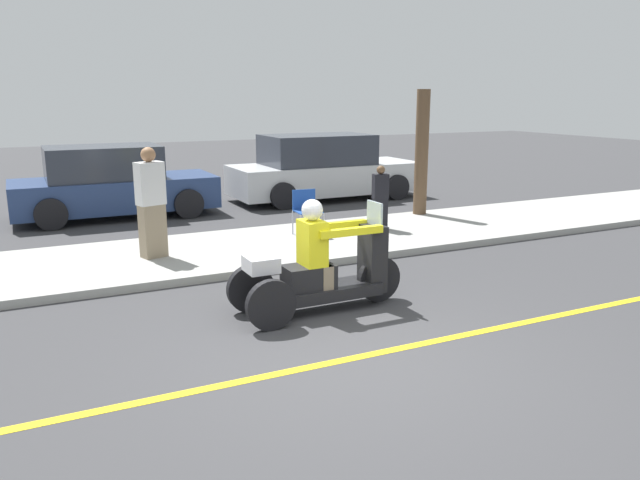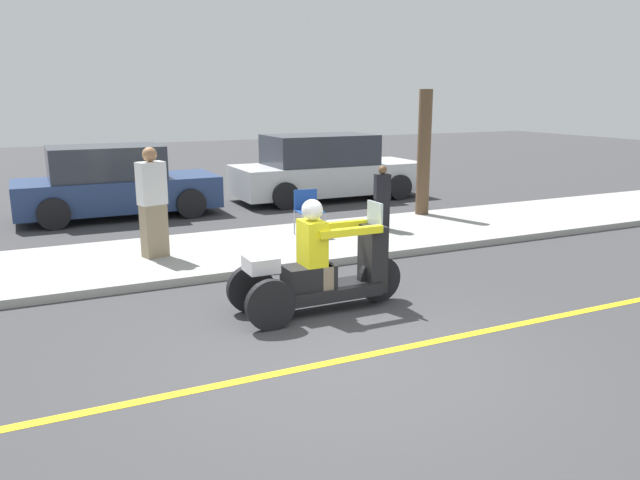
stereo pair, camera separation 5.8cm
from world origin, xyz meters
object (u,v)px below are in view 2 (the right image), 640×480
Objects in this scene: folding_chair_set_back at (308,208)px; tree_trunk at (424,153)px; parked_car_lot_far at (325,169)px; spectator_by_tree at (382,199)px; parked_car_lot_left at (115,184)px; spectator_far_back at (153,205)px; motorcycle_trike at (320,272)px.

tree_trunk is (3.05, 0.79, 0.80)m from folding_chair_set_back.
parked_car_lot_far is (2.35, 4.07, 0.14)m from folding_chair_set_back.
spectator_by_tree is 5.94m from parked_car_lot_left.
tree_trunk reaches higher than parked_car_lot_left.
spectator_by_tree is at bearing 2.92° from spectator_far_back.
tree_trunk is at bearing 14.54° from folding_chair_set_back.
folding_chair_set_back is at bearing -120.04° from parked_car_lot_far.
tree_trunk reaches higher than parked_car_lot_far.
folding_chair_set_back is (2.83, 0.38, -0.33)m from spectator_far_back.
motorcycle_trike is 1.29× the size of spectator_far_back.
parked_car_lot_far is at bearing 59.96° from folding_chair_set_back.
spectator_by_tree is (2.90, 3.33, 0.20)m from motorcycle_trike.
parked_car_lot_far is (3.78, 7.56, 0.26)m from motorcycle_trike.
spectator_by_tree is at bearing -43.63° from parked_car_lot_left.
parked_car_lot_left is 0.88× the size of parked_car_lot_far.
parked_car_lot_left is 1.62× the size of tree_trunk.
motorcycle_trike is 1.84× the size of spectator_by_tree.
spectator_by_tree is 0.46× the size of tree_trunk.
spectator_by_tree is at bearing -6.27° from folding_chair_set_back.
tree_trunk is at bearing -28.11° from parked_car_lot_left.
motorcycle_trike reaches higher than spectator_by_tree.
spectator_far_back is 6.84m from parked_car_lot_far.
spectator_far_back is 6.02m from tree_trunk.
spectator_far_back reaches higher than spectator_by_tree.
parked_car_lot_left is (0.00, 4.32, -0.23)m from spectator_far_back.
spectator_by_tree is at bearing -148.96° from tree_trunk.
parked_car_lot_far is at bearing 102.07° from tree_trunk.
tree_trunk reaches higher than spectator_far_back.
tree_trunk is (5.89, 1.17, 0.47)m from spectator_far_back.
parked_car_lot_far reaches higher than folding_chair_set_back.
folding_chair_set_back is at bearing 7.67° from spectator_far_back.
parked_car_lot_left reaches higher than motorcycle_trike.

